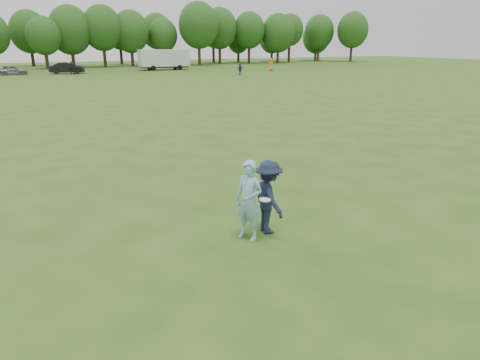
{
  "coord_description": "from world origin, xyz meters",
  "views": [
    {
      "loc": [
        -5.48,
        -8.4,
        4.45
      ],
      "look_at": [
        -0.91,
        0.84,
        1.1
      ],
      "focal_mm": 32.0,
      "sensor_mm": 36.0,
      "label": 1
    }
  ],
  "objects_px": {
    "defender": "(269,197)",
    "car_f": "(67,68)",
    "player_far_c": "(271,64)",
    "player_far_b": "(240,69)",
    "cargo_trailer": "(164,59)",
    "player_far_d": "(72,68)",
    "car_e": "(12,70)",
    "thrower": "(249,201)",
    "field_cone": "(223,77)"
  },
  "relations": [
    {
      "from": "player_far_d",
      "to": "cargo_trailer",
      "type": "xyz_separation_m",
      "value": [
        14.48,
        3.99,
        0.86
      ]
    },
    {
      "from": "player_far_c",
      "to": "car_f",
      "type": "bearing_deg",
      "value": -7.3
    },
    {
      "from": "player_far_b",
      "to": "player_far_c",
      "type": "height_order",
      "value": "player_far_c"
    },
    {
      "from": "thrower",
      "to": "field_cone",
      "type": "bearing_deg",
      "value": 126.83
    },
    {
      "from": "car_e",
      "to": "car_f",
      "type": "xyz_separation_m",
      "value": [
        7.1,
        -0.96,
        0.11
      ]
    },
    {
      "from": "defender",
      "to": "player_far_b",
      "type": "bearing_deg",
      "value": -22.04
    },
    {
      "from": "thrower",
      "to": "cargo_trailer",
      "type": "relative_size",
      "value": 0.21
    },
    {
      "from": "defender",
      "to": "player_far_c",
      "type": "height_order",
      "value": "player_far_c"
    },
    {
      "from": "car_f",
      "to": "cargo_trailer",
      "type": "distance_m",
      "value": 15.21
    },
    {
      "from": "thrower",
      "to": "player_far_c",
      "type": "distance_m",
      "value": 61.0
    },
    {
      "from": "cargo_trailer",
      "to": "field_cone",
      "type": "bearing_deg",
      "value": -84.82
    },
    {
      "from": "car_e",
      "to": "field_cone",
      "type": "height_order",
      "value": "car_e"
    },
    {
      "from": "defender",
      "to": "player_far_d",
      "type": "xyz_separation_m",
      "value": [
        1.45,
        57.62,
        0.01
      ]
    },
    {
      "from": "player_far_c",
      "to": "player_far_d",
      "type": "xyz_separation_m",
      "value": [
        -29.12,
        5.27,
        -0.05
      ]
    },
    {
      "from": "player_far_d",
      "to": "field_cone",
      "type": "bearing_deg",
      "value": -52.55
    },
    {
      "from": "player_far_c",
      "to": "cargo_trailer",
      "type": "distance_m",
      "value": 17.34
    },
    {
      "from": "player_far_c",
      "to": "thrower",
      "type": "bearing_deg",
      "value": 65.77
    },
    {
      "from": "player_far_c",
      "to": "car_e",
      "type": "distance_m",
      "value": 37.7
    },
    {
      "from": "thrower",
      "to": "defender",
      "type": "distance_m",
      "value": 0.6
    },
    {
      "from": "field_cone",
      "to": "defender",
      "type": "bearing_deg",
      "value": -112.74
    },
    {
      "from": "player_far_b",
      "to": "field_cone",
      "type": "distance_m",
      "value": 6.22
    },
    {
      "from": "thrower",
      "to": "player_far_d",
      "type": "bearing_deg",
      "value": 148.18
    },
    {
      "from": "defender",
      "to": "car_f",
      "type": "distance_m",
      "value": 59.63
    },
    {
      "from": "cargo_trailer",
      "to": "car_e",
      "type": "bearing_deg",
      "value": -177.36
    },
    {
      "from": "player_far_c",
      "to": "field_cone",
      "type": "bearing_deg",
      "value": 44.73
    },
    {
      "from": "player_far_c",
      "to": "cargo_trailer",
      "type": "bearing_deg",
      "value": -25.84
    },
    {
      "from": "player_far_d",
      "to": "car_e",
      "type": "height_order",
      "value": "player_far_d"
    },
    {
      "from": "defender",
      "to": "player_far_c",
      "type": "xyz_separation_m",
      "value": [
        30.56,
        52.35,
        0.06
      ]
    },
    {
      "from": "field_cone",
      "to": "car_f",
      "type": "bearing_deg",
      "value": 133.95
    },
    {
      "from": "player_far_d",
      "to": "player_far_b",
      "type": "bearing_deg",
      "value": -37.35
    },
    {
      "from": "defender",
      "to": "car_f",
      "type": "bearing_deg",
      "value": 2.64
    },
    {
      "from": "player_far_c",
      "to": "player_far_b",
      "type": "bearing_deg",
      "value": 41.65
    },
    {
      "from": "car_f",
      "to": "thrower",
      "type": "bearing_deg",
      "value": -175.43
    },
    {
      "from": "player_far_b",
      "to": "cargo_trailer",
      "type": "relative_size",
      "value": 0.17
    },
    {
      "from": "player_far_c",
      "to": "car_f",
      "type": "distance_m",
      "value": 30.57
    },
    {
      "from": "player_far_b",
      "to": "defender",
      "type": "bearing_deg",
      "value": -55.37
    },
    {
      "from": "player_far_c",
      "to": "car_f",
      "type": "relative_size",
      "value": 0.4
    },
    {
      "from": "thrower",
      "to": "cargo_trailer",
      "type": "bearing_deg",
      "value": 135.22
    },
    {
      "from": "player_far_d",
      "to": "car_f",
      "type": "height_order",
      "value": "player_far_d"
    },
    {
      "from": "player_far_c",
      "to": "car_f",
      "type": "xyz_separation_m",
      "value": [
        -29.69,
        7.28,
        -0.17
      ]
    },
    {
      "from": "car_e",
      "to": "car_f",
      "type": "distance_m",
      "value": 7.16
    },
    {
      "from": "player_far_b",
      "to": "field_cone",
      "type": "xyz_separation_m",
      "value": [
        -4.5,
        -4.25,
        -0.63
      ]
    },
    {
      "from": "player_far_b",
      "to": "player_far_d",
      "type": "height_order",
      "value": "player_far_d"
    },
    {
      "from": "defender",
      "to": "cargo_trailer",
      "type": "xyz_separation_m",
      "value": [
        15.92,
        61.61,
        0.87
      ]
    },
    {
      "from": "player_far_b",
      "to": "player_far_c",
      "type": "distance_m",
      "value": 10.26
    },
    {
      "from": "defender",
      "to": "field_cone",
      "type": "xyz_separation_m",
      "value": [
        17.68,
        42.19,
        -0.75
      ]
    },
    {
      "from": "car_e",
      "to": "cargo_trailer",
      "type": "xyz_separation_m",
      "value": [
        22.14,
        1.02,
        1.1
      ]
    },
    {
      "from": "player_far_b",
      "to": "cargo_trailer",
      "type": "xyz_separation_m",
      "value": [
        -6.26,
        15.17,
        0.99
      ]
    },
    {
      "from": "player_far_d",
      "to": "car_f",
      "type": "relative_size",
      "value": 0.38
    },
    {
      "from": "player_far_b",
      "to": "car_e",
      "type": "height_order",
      "value": "player_far_b"
    }
  ]
}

